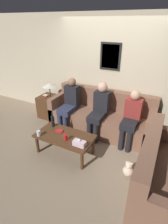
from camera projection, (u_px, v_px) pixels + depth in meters
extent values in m
plane|color=gray|center=(92.00, 140.00, 3.99)|extent=(16.00, 16.00, 0.00)
cube|color=beige|center=(110.00, 74.00, 4.14)|extent=(9.00, 0.06, 2.60)
cube|color=black|center=(110.00, 56.00, 3.92)|extent=(0.48, 0.02, 0.60)
cube|color=#B7CCB2|center=(110.00, 56.00, 3.92)|extent=(0.40, 0.01, 0.52)
cube|color=brown|center=(100.00, 122.00, 4.24)|extent=(2.44, 0.85, 0.47)
cube|color=brown|center=(106.00, 99.00, 4.27)|extent=(2.44, 0.20, 0.49)
cube|color=brown|center=(60.00, 107.00, 4.64)|extent=(0.14, 0.85, 0.74)
cube|color=brown|center=(150.00, 129.00, 3.71)|extent=(0.14, 0.85, 0.74)
cube|color=brown|center=(166.00, 183.00, 2.63)|extent=(0.85, 1.69, 0.47)
cube|color=brown|center=(149.00, 152.00, 2.54)|extent=(0.20, 1.69, 0.49)
cube|color=#4C2D19|center=(65.00, 136.00, 3.42)|extent=(1.14, 0.60, 0.04)
cylinder|color=#4C2D19|center=(37.00, 144.00, 3.53)|extent=(0.06, 0.06, 0.39)
cylinder|color=#4C2D19|center=(82.00, 161.00, 3.12)|extent=(0.06, 0.06, 0.39)
cylinder|color=#4C2D19|center=(52.00, 132.00, 3.91)|extent=(0.06, 0.06, 0.39)
cylinder|color=#4C2D19|center=(93.00, 145.00, 3.50)|extent=(0.06, 0.06, 0.39)
cube|color=#4C2D19|center=(50.00, 106.00, 4.84)|extent=(0.51, 0.51, 0.60)
cylinder|color=#262628|center=(50.00, 91.00, 4.61)|extent=(0.02, 0.02, 0.31)
cone|color=beige|center=(49.00, 85.00, 4.52)|extent=(0.37, 0.37, 0.10)
cube|color=red|center=(46.00, 96.00, 4.71)|extent=(0.11, 0.07, 0.02)
cube|color=beige|center=(46.00, 95.00, 4.70)|extent=(0.14, 0.11, 0.02)
cylinder|color=black|center=(53.00, 121.00, 3.65)|extent=(0.07, 0.07, 0.24)
cylinder|color=black|center=(52.00, 114.00, 3.57)|extent=(0.03, 0.03, 0.10)
cylinder|color=silver|center=(39.00, 133.00, 3.38)|extent=(0.08, 0.08, 0.11)
cube|color=red|center=(59.00, 131.00, 3.52)|extent=(0.15, 0.10, 0.03)
cylinder|color=red|center=(66.00, 137.00, 3.25)|extent=(0.07, 0.07, 0.12)
cube|color=silver|center=(79.00, 143.00, 3.11)|extent=(0.23, 0.12, 0.10)
sphere|color=white|center=(79.00, 140.00, 3.08)|extent=(0.05, 0.05, 0.05)
cube|color=#2D334C|center=(67.00, 109.00, 4.19)|extent=(0.31, 0.49, 0.14)
cylinder|color=#2D334C|center=(60.00, 124.00, 4.16)|extent=(0.11, 0.11, 0.47)
cylinder|color=#2D334C|center=(65.00, 125.00, 4.10)|extent=(0.11, 0.11, 0.47)
cube|color=black|center=(72.00, 96.00, 4.26)|extent=(0.34, 0.22, 0.53)
sphere|color=#8C664C|center=(72.00, 82.00, 4.10)|extent=(0.20, 0.20, 0.20)
cube|color=black|center=(97.00, 116.00, 3.89)|extent=(0.31, 0.50, 0.14)
cylinder|color=black|center=(89.00, 132.00, 3.85)|extent=(0.11, 0.11, 0.47)
cylinder|color=black|center=(95.00, 134.00, 3.79)|extent=(0.11, 0.11, 0.47)
cube|color=black|center=(102.00, 102.00, 3.97)|extent=(0.34, 0.22, 0.50)
sphere|color=tan|center=(103.00, 87.00, 3.80)|extent=(0.22, 0.22, 0.22)
cube|color=black|center=(129.00, 124.00, 3.60)|extent=(0.31, 0.43, 0.14)
cylinder|color=black|center=(121.00, 140.00, 3.59)|extent=(0.11, 0.11, 0.47)
cylinder|color=black|center=(129.00, 142.00, 3.53)|extent=(0.11, 0.11, 0.47)
cube|color=maroon|center=(133.00, 110.00, 3.66)|extent=(0.34, 0.22, 0.47)
sphere|color=tan|center=(135.00, 95.00, 3.51)|extent=(0.20, 0.20, 0.20)
sphere|color=beige|center=(128.00, 171.00, 3.04)|extent=(0.19, 0.19, 0.19)
sphere|color=beige|center=(129.00, 165.00, 2.97)|extent=(0.12, 0.12, 0.12)
sphere|color=beige|center=(127.00, 162.00, 2.97)|extent=(0.04, 0.04, 0.04)
sphere|color=beige|center=(132.00, 164.00, 2.94)|extent=(0.04, 0.04, 0.04)
sphere|color=#FFEAD1|center=(128.00, 167.00, 2.94)|extent=(0.05, 0.05, 0.05)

